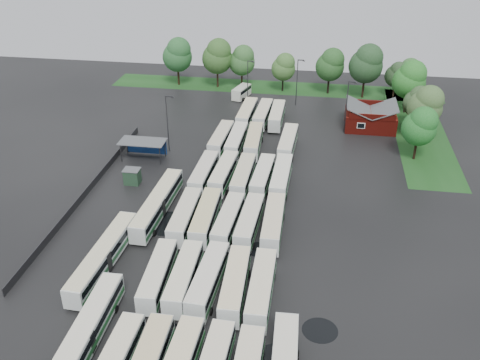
# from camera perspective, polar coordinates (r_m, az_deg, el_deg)

# --- Properties ---
(ground) EXTENTS (160.00, 160.00, 0.00)m
(ground) POSITION_cam_1_polar(r_m,az_deg,el_deg) (76.45, -2.91, -5.81)
(ground) COLOR black
(ground) RESTS_ON ground
(brick_building) EXTENTS (10.07, 8.60, 5.39)m
(brick_building) POSITION_cam_1_polar(r_m,az_deg,el_deg) (112.68, 13.71, 6.31)
(brick_building) COLOR #68100A
(brick_building) RESTS_ON ground
(wash_shed) EXTENTS (8.20, 4.20, 3.58)m
(wash_shed) POSITION_cam_1_polar(r_m,az_deg,el_deg) (97.75, -10.27, 3.89)
(wash_shed) COLOR #2D2D30
(wash_shed) RESTS_ON ground
(utility_hut) EXTENTS (2.70, 2.20, 2.62)m
(utility_hut) POSITION_cam_1_polar(r_m,az_deg,el_deg) (90.25, -11.43, 0.39)
(utility_hut) COLOR #1D3723
(utility_hut) RESTS_ON ground
(grass_strip_north) EXTENTS (80.00, 10.00, 0.01)m
(grass_strip_north) POSITION_cam_1_polar(r_m,az_deg,el_deg) (134.03, 3.59, 9.83)
(grass_strip_north) COLOR #184617
(grass_strip_north) RESTS_ON ground
(grass_strip_east) EXTENTS (10.00, 50.00, 0.01)m
(grass_strip_east) POSITION_cam_1_polar(r_m,az_deg,el_deg) (114.75, 18.58, 5.01)
(grass_strip_east) COLOR #184617
(grass_strip_east) RESTS_ON ground
(west_fence) EXTENTS (0.10, 50.00, 1.20)m
(west_fence) POSITION_cam_1_polar(r_m,az_deg,el_deg) (89.11, -15.98, -1.12)
(west_fence) COLOR #2D2D30
(west_fence) RESTS_ON ground
(bus_r1c0) EXTENTS (3.04, 11.73, 3.24)m
(bus_r1c0) POSITION_cam_1_polar(r_m,az_deg,el_deg) (66.96, -8.75, -9.99)
(bus_r1c0) COLOR silver
(bus_r1c0) RESTS_ON ground
(bus_r1c1) EXTENTS (2.70, 11.85, 3.29)m
(bus_r1c1) POSITION_cam_1_polar(r_m,az_deg,el_deg) (66.18, -6.02, -10.28)
(bus_r1c1) COLOR silver
(bus_r1c1) RESTS_ON ground
(bus_r1c2) EXTENTS (3.16, 12.21, 3.37)m
(bus_r1c2) POSITION_cam_1_polar(r_m,az_deg,el_deg) (65.57, -3.42, -10.54)
(bus_r1c2) COLOR silver
(bus_r1c2) RESTS_ON ground
(bus_r1c3) EXTENTS (2.99, 12.10, 3.35)m
(bus_r1c3) POSITION_cam_1_polar(r_m,az_deg,el_deg) (64.77, -0.54, -11.06)
(bus_r1c3) COLOR silver
(bus_r1c3) RESTS_ON ground
(bus_r1c4) EXTENTS (2.67, 12.18, 3.39)m
(bus_r1c4) POSITION_cam_1_polar(r_m,az_deg,el_deg) (64.24, 2.28, -11.46)
(bus_r1c4) COLOR silver
(bus_r1c4) RESTS_ON ground
(bus_r2c0) EXTENTS (2.73, 12.14, 3.37)m
(bus_r2c0) POSITION_cam_1_polar(r_m,az_deg,el_deg) (77.28, -5.88, -3.87)
(bus_r2c0) COLOR silver
(bus_r2c0) RESTS_ON ground
(bus_r2c1) EXTENTS (2.86, 12.32, 3.42)m
(bus_r2c1) POSITION_cam_1_polar(r_m,az_deg,el_deg) (76.79, -3.67, -3.98)
(bus_r2c1) COLOR silver
(bus_r2c1) RESTS_ON ground
(bus_r2c2) EXTENTS (3.05, 11.76, 3.24)m
(bus_r2c2) POSITION_cam_1_polar(r_m,az_deg,el_deg) (76.11, -1.26, -4.33)
(bus_r2c2) COLOR silver
(bus_r2c2) RESTS_ON ground
(bus_r2c3) EXTENTS (2.95, 11.86, 3.28)m
(bus_r2c3) POSITION_cam_1_polar(r_m,az_deg,el_deg) (75.79, 1.01, -4.47)
(bus_r2c3) COLOR silver
(bus_r2c3) RESTS_ON ground
(bus_r2c4) EXTENTS (2.79, 12.23, 3.39)m
(bus_r2c4) POSITION_cam_1_polar(r_m,az_deg,el_deg) (75.57, 3.56, -4.58)
(bus_r2c4) COLOR silver
(bus_r2c4) RESTS_ON ground
(bus_r3c0) EXTENTS (2.81, 11.93, 3.30)m
(bus_r3c0) POSITION_cam_1_polar(r_m,az_deg,el_deg) (88.54, -3.87, 0.72)
(bus_r3c0) COLOR silver
(bus_r3c0) RESTS_ON ground
(bus_r3c1) EXTENTS (3.09, 11.97, 3.30)m
(bus_r3c1) POSITION_cam_1_polar(r_m,az_deg,el_deg) (88.39, -1.74, 0.73)
(bus_r3c1) COLOR silver
(bus_r3c1) RESTS_ON ground
(bus_r3c2) EXTENTS (2.69, 11.92, 3.31)m
(bus_r3c2) POSITION_cam_1_polar(r_m,az_deg,el_deg) (87.46, 0.35, 0.42)
(bus_r3c2) COLOR silver
(bus_r3c2) RESTS_ON ground
(bus_r3c3) EXTENTS (3.01, 11.79, 3.25)m
(bus_r3c3) POSITION_cam_1_polar(r_m,az_deg,el_deg) (87.52, 2.43, 0.39)
(bus_r3c3) COLOR silver
(bus_r3c3) RESTS_ON ground
(bus_r3c4) EXTENTS (2.84, 12.35, 3.42)m
(bus_r3c4) POSITION_cam_1_polar(r_m,az_deg,el_deg) (87.11, 4.41, 0.25)
(bus_r3c4) COLOR silver
(bus_r3c4) RESTS_ON ground
(bus_r4c0) EXTENTS (3.02, 12.00, 3.31)m
(bus_r4c0) POSITION_cam_1_polar(r_m,az_deg,el_deg) (100.79, -2.03, 4.41)
(bus_r4c0) COLOR silver
(bus_r4c0) RESTS_ON ground
(bus_r4c1) EXTENTS (2.67, 11.94, 3.32)m
(bus_r4c1) POSITION_cam_1_polar(r_m,az_deg,el_deg) (100.03, -0.38, 4.23)
(bus_r4c1) COLOR silver
(bus_r4c1) RESTS_ON ground
(bus_r4c2) EXTENTS (3.01, 12.14, 3.36)m
(bus_r4c2) POSITION_cam_1_polar(r_m,az_deg,el_deg) (99.79, 1.47, 4.17)
(bus_r4c2) COLOR silver
(bus_r4c2) RESTS_ON ground
(bus_r4c4) EXTENTS (3.04, 12.25, 3.39)m
(bus_r4c4) POSITION_cam_1_polar(r_m,az_deg,el_deg) (99.40, 5.13, 3.97)
(bus_r4c4) COLOR silver
(bus_r4c4) RESTS_ON ground
(bus_r5c1) EXTENTS (2.99, 12.37, 3.42)m
(bus_r5c1) POSITION_cam_1_polar(r_m,az_deg,el_deg) (112.32, 0.74, 7.09)
(bus_r5c1) COLOR silver
(bus_r5c1) RESTS_ON ground
(bus_r5c2) EXTENTS (3.01, 11.97, 3.31)m
(bus_r5c2) POSITION_cam_1_polar(r_m,az_deg,el_deg) (112.30, 2.46, 7.03)
(bus_r5c2) COLOR silver
(bus_r5c2) RESTS_ON ground
(bus_r5c3) EXTENTS (2.52, 11.78, 3.28)m
(bus_r5c3) POSITION_cam_1_polar(r_m,az_deg,el_deg) (111.81, 3.96, 6.87)
(bus_r5c3) COLOR silver
(bus_r5c3) RESTS_ON ground
(artic_bus_west_a) EXTENTS (2.73, 17.53, 3.25)m
(artic_bus_west_a) POSITION_cam_1_polar(r_m,az_deg,el_deg) (60.99, -16.16, -15.59)
(artic_bus_west_a) COLOR silver
(artic_bus_west_a) RESTS_ON ground
(artic_bus_west_b) EXTENTS (3.17, 17.72, 3.27)m
(artic_bus_west_b) POSITION_cam_1_polar(r_m,az_deg,el_deg) (80.83, -8.76, -2.52)
(artic_bus_west_b) COLOR silver
(artic_bus_west_b) RESTS_ON ground
(artic_bus_west_c) EXTENTS (3.24, 17.51, 3.23)m
(artic_bus_west_c) POSITION_cam_1_polar(r_m,az_deg,el_deg) (71.36, -14.36, -7.89)
(artic_bus_west_c) COLOR silver
(artic_bus_west_c) RESTS_ON ground
(minibus) EXTENTS (3.89, 6.59, 2.71)m
(minibus) POSITION_cam_1_polar(r_m,az_deg,el_deg) (126.22, 0.16, 9.39)
(minibus) COLOR silver
(minibus) RESTS_ON ground
(tree_north_0) EXTENTS (7.20, 7.20, 11.93)m
(tree_north_0) POSITION_cam_1_polar(r_m,az_deg,el_deg) (134.34, -6.65, 13.16)
(tree_north_0) COLOR black
(tree_north_0) RESTS_ON ground
(tree_north_1) EXTENTS (7.32, 7.32, 12.12)m
(tree_north_1) POSITION_cam_1_polar(r_m,az_deg,el_deg) (131.89, -2.39, 13.09)
(tree_north_1) COLOR black
(tree_north_1) RESTS_ON ground
(tree_north_2) EXTENTS (6.34, 6.34, 10.51)m
(tree_north_2) POSITION_cam_1_polar(r_m,az_deg,el_deg) (132.16, 0.26, 12.68)
(tree_north_2) COLOR black
(tree_north_2) RESTS_ON ground
(tree_north_3) EXTENTS (5.69, 5.69, 9.42)m
(tree_north_3) POSITION_cam_1_polar(r_m,az_deg,el_deg) (129.78, 4.71, 11.96)
(tree_north_3) COLOR black
(tree_north_3) RESTS_ON ground
(tree_north_4) EXTENTS (6.68, 6.68, 11.06)m
(tree_north_4) POSITION_cam_1_polar(r_m,az_deg,el_deg) (129.20, 9.66, 12.07)
(tree_north_4) COLOR black
(tree_north_4) RESTS_ON ground
(tree_north_5) EXTENTS (7.73, 7.73, 12.80)m
(tree_north_5) POSITION_cam_1_polar(r_m,az_deg,el_deg) (127.62, 13.38, 12.02)
(tree_north_5) COLOR black
(tree_north_5) RESTS_ON ground
(tree_north_6) EXTENTS (5.52, 5.52, 9.14)m
(tree_north_6) POSITION_cam_1_polar(r_m,az_deg,el_deg) (132.13, 17.52, 10.96)
(tree_north_6) COLOR black
(tree_north_6) RESTS_ON ground
(tree_east_0) EXTENTS (6.13, 6.13, 10.16)m
(tree_east_0) POSITION_cam_1_polar(r_m,az_deg,el_deg) (99.54, 18.70, 5.49)
(tree_east_0) COLOR black
(tree_east_0) RESTS_ON ground
(tree_east_1) EXTENTS (6.66, 6.66, 11.03)m
(tree_east_1) POSITION_cam_1_polar(r_m,az_deg,el_deg) (108.29, 19.26, 7.57)
(tree_east_1) COLOR black
(tree_east_1) RESTS_ON ground
(tree_east_2) EXTENTS (5.50, 5.50, 9.10)m
(tree_east_2) POSITION_cam_1_polar(r_m,az_deg,el_deg) (113.50, 18.46, 7.97)
(tree_east_2) COLOR black
(tree_east_2) RESTS_ON ground
(tree_east_3) EXTENTS (7.10, 7.10, 11.77)m
(tree_east_3) POSITION_cam_1_polar(r_m,az_deg,el_deg) (121.04, 17.71, 10.21)
(tree_east_3) COLOR black
(tree_east_3) RESTS_ON ground
(tree_east_4) EXTENTS (5.10, 5.10, 8.45)m
(tree_east_4) POSITION_cam_1_polar(r_m,az_deg,el_deg) (130.92, 16.37, 10.77)
(tree_east_4) COLOR #322317
(tree_east_4) RESTS_ON ground
(lamp_post_ne) EXTENTS (1.65, 0.32, 10.69)m
(lamp_post_ne) POSITION_cam_1_polar(r_m,az_deg,el_deg) (107.82, 11.39, 8.03)
(lamp_post_ne) COLOR #2D2D30
(lamp_post_ne) RESTS_ON ground
(lamp_post_nw) EXTENTS (1.66, 0.32, 10.79)m
(lamp_post_nw) POSITION_cam_1_polar(r_m,az_deg,el_deg) (98.70, -7.70, 6.43)
(lamp_post_nw) COLOR #2D2D30
(lamp_post_nw) RESTS_ON ground
(lamp_post_back_w) EXTENTS (1.49, 0.29, 9.65)m
(lamp_post_back_w) POSITION_cam_1_polar(r_m,az_deg,el_deg) (122.45, 0.88, 10.79)
(lamp_post_back_w) COLOR #2D2D30
(lamp_post_back_w) RESTS_ON ground
(lamp_post_back_e) EXTENTS (1.62, 0.32, 10.51)m
(lamp_post_back_e) POSITION_cam_1_polar(r_m,az_deg,el_deg) (120.92, 6.17, 10.65)
(lamp_post_back_e) COLOR #2D2D30
(lamp_post_back_e) RESTS_ON ground
(puddle_0) EXTENTS (5.11, 5.11, 0.01)m
(puddle_0) POSITION_cam_1_polar(r_m,az_deg,el_deg) (61.65, -8.39, -16.27)
(puddle_0) COLOR black
(puddle_0) RESTS_ON ground
(puddle_1) EXTENTS (2.87, 2.87, 0.01)m
(puddle_1) POSITION_cam_1_polar(r_m,az_deg,el_deg) (59.50, 3.58, -18.02)
(puddle_1) COLOR black
(puddle_1) RESTS_ON ground
(puddle_2) EXTENTS (6.57, 6.57, 0.01)m
(puddle_2) POSITION_cam_1_polar(r_m,az_deg,el_deg) (79.44, -7.84, -4.60)
(puddle_2) COLOR black
(puddle_2) RESTS_ON ground
(puddle_3) EXTENTS (3.64, 3.64, 0.01)m
(puddle_3) POSITION_cam_1_polar(r_m,az_deg,el_deg) (73.41, 2.17, -7.43)
(puddle_3) COLOR black
(puddle_3) RESTS_ON ground
(puddle_4) EXTENTS (4.06, 4.06, 0.01)m
(puddle_4) POSITION_cam_1_polar(r_m,az_deg,el_deg) (62.43, 8.52, -15.58)
(puddle_4) COLOR black
(puddle_4) RESTS_ON ground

